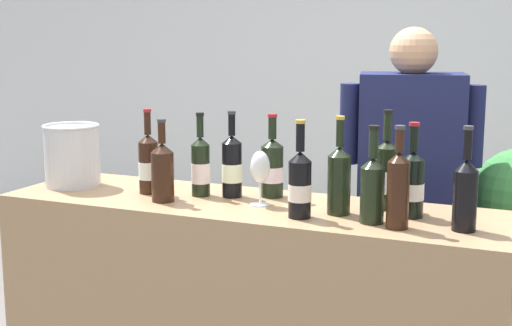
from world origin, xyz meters
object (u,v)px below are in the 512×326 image
wine_bottle_4 (201,166)px  wine_bottle_5 (372,187)px  person_server (407,228)px  wine_bottle_9 (465,192)px  wine_bottle_11 (339,178)px  wine_bottle_0 (149,164)px  wine_bottle_3 (232,166)px  ice_bucket (72,155)px  wine_bottle_7 (412,183)px  wine_bottle_8 (386,174)px  wine_bottle_1 (398,188)px  wine_glass (260,169)px  wine_bottle_10 (272,167)px  wine_bottle_2 (300,184)px  wine_bottle_6 (163,171)px

wine_bottle_4 → wine_bottle_5: (0.70, -0.14, 0.01)m
person_server → wine_bottle_9: bearing=-65.1°
wine_bottle_11 → wine_bottle_5: bearing=-27.6°
wine_bottle_0 → person_server: bearing=34.8°
wine_bottle_3 → wine_bottle_9: bearing=-9.3°
wine_bottle_0 → wine_bottle_5: 0.91m
wine_bottle_0 → wine_bottle_9: 1.19m
ice_bucket → person_server: (1.23, 0.61, -0.32)m
wine_bottle_7 → wine_bottle_8: bearing=142.9°
wine_bottle_1 → person_server: person_server is taller
wine_glass → wine_bottle_11: bearing=-2.7°
wine_bottle_5 → wine_bottle_8: wine_bottle_8 is taller
wine_bottle_4 → wine_bottle_5: bearing=-11.1°
wine_bottle_3 → ice_bucket: 0.68m
wine_bottle_5 → wine_bottle_10: size_ratio=1.02×
wine_bottle_5 → wine_bottle_2: bearing=-173.4°
wine_bottle_1 → wine_bottle_7: size_ratio=1.02×
wine_bottle_2 → wine_bottle_5: size_ratio=1.03×
wine_bottle_2 → wine_bottle_4: (-0.46, 0.16, -0.00)m
wine_bottle_3 → wine_bottle_9: size_ratio=0.98×
person_server → wine_bottle_2: bearing=-106.2°
wine_bottle_3 → wine_bottle_5: bearing=-15.9°
wine_bottle_0 → wine_bottle_6: wine_bottle_0 is taller
wine_bottle_7 → wine_bottle_10: wine_bottle_7 is taller
wine_bottle_2 → wine_bottle_3: size_ratio=1.02×
wine_bottle_9 → person_server: person_server is taller
wine_bottle_0 → wine_bottle_2: 0.67m
wine_bottle_7 → wine_bottle_11: bearing=-165.7°
wine_bottle_1 → ice_bucket: 1.35m
wine_bottle_3 → wine_bottle_7: 0.68m
wine_bottle_6 → wine_bottle_10: bearing=34.1°
wine_bottle_11 → wine_glass: wine_bottle_11 is taller
wine_bottle_0 → person_server: person_server is taller
wine_bottle_6 → wine_bottle_10: (0.34, 0.23, -0.00)m
wine_bottle_3 → wine_bottle_10: wine_bottle_3 is taller
wine_bottle_10 → wine_bottle_11: wine_bottle_11 is taller
wine_bottle_5 → wine_bottle_6: wine_bottle_5 is taller
wine_glass → ice_bucket: size_ratio=0.79×
wine_bottle_0 → wine_bottle_7: 1.00m
wine_bottle_6 → wine_bottle_7: 0.89m
wine_bottle_6 → wine_bottle_9: size_ratio=0.92×
wine_bottle_0 → wine_bottle_9: size_ratio=0.98×
ice_bucket → wine_bottle_7: bearing=1.7°
wine_bottle_0 → wine_bottle_5: bearing=-6.2°
wine_bottle_0 → ice_bucket: 0.35m
wine_bottle_5 → wine_bottle_8: (-0.01, 0.21, 0.00)m
wine_glass → wine_bottle_1: bearing=-12.5°
wine_bottle_7 → wine_bottle_0: bearing=-178.1°
wine_bottle_9 → wine_glass: wine_bottle_9 is taller
wine_bottle_7 → wine_bottle_11: size_ratio=0.95×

